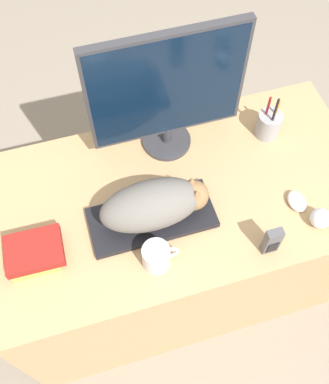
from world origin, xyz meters
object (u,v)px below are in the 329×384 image
at_px(computer_mouse, 297,201).
at_px(book_stack, 34,253).
at_px(monitor, 167,91).
at_px(coffee_mug, 157,256).
at_px(keyboard, 152,218).
at_px(cat, 156,204).
at_px(baseball, 321,218).
at_px(phone, 272,241).
at_px(pen_cup, 269,124).

xyz_separation_m(computer_mouse, book_stack, (-0.91, 0.06, 0.02)).
height_order(monitor, coffee_mug, monitor).
distance_m(keyboard, cat, 0.09).
distance_m(baseball, phone, 0.21).
bearing_deg(phone, computer_mouse, 39.27).
relative_size(pen_cup, phone, 1.70).
distance_m(computer_mouse, coffee_mug, 0.54).
bearing_deg(coffee_mug, pen_cup, 35.31).
height_order(cat, coffee_mug, cat).
relative_size(keyboard, cat, 1.16).
relative_size(keyboard, pen_cup, 2.01).
xyz_separation_m(pen_cup, phone, (-0.19, -0.45, 0.01)).
relative_size(coffee_mug, phone, 0.98).
xyz_separation_m(cat, book_stack, (-0.42, -0.02, -0.07)).
height_order(computer_mouse, book_stack, book_stack).
xyz_separation_m(keyboard, computer_mouse, (0.50, -0.08, 0.00)).
bearing_deg(baseball, coffee_mug, 177.93).
height_order(pen_cup, book_stack, pen_cup).
height_order(keyboard, coffee_mug, coffee_mug).
height_order(coffee_mug, book_stack, coffee_mug).
height_order(keyboard, cat, cat).
bearing_deg(keyboard, computer_mouse, -9.45).
distance_m(keyboard, monitor, 0.43).
bearing_deg(cat, coffee_mug, -105.40).
bearing_deg(book_stack, cat, 3.27).
distance_m(cat, monitor, 0.37).
height_order(cat, book_stack, cat).
bearing_deg(cat, computer_mouse, -9.77).
distance_m(computer_mouse, pen_cup, 0.32).
bearing_deg(phone, coffee_mug, 170.51).
distance_m(baseball, book_stack, 0.96).
bearing_deg(computer_mouse, pen_cup, 85.77).
bearing_deg(computer_mouse, coffee_mug, -172.20).
bearing_deg(baseball, computer_mouse, 112.14).
relative_size(keyboard, phone, 3.42).
relative_size(cat, phone, 2.94).
xyz_separation_m(cat, monitor, (0.13, 0.30, 0.18)).
bearing_deg(book_stack, monitor, 30.92).
distance_m(coffee_mug, book_stack, 0.40).
relative_size(phone, book_stack, 0.66).
height_order(baseball, phone, phone).
distance_m(monitor, baseball, 0.67).
bearing_deg(monitor, keyboard, -115.52).
distance_m(keyboard, book_stack, 0.40).
distance_m(monitor, computer_mouse, 0.59).
bearing_deg(monitor, pen_cup, -10.04).
xyz_separation_m(coffee_mug, book_stack, (-0.38, 0.13, -0.01)).
xyz_separation_m(computer_mouse, baseball, (0.04, -0.09, 0.02)).
relative_size(cat, computer_mouse, 4.25).
xyz_separation_m(cat, computer_mouse, (0.49, -0.08, -0.09)).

